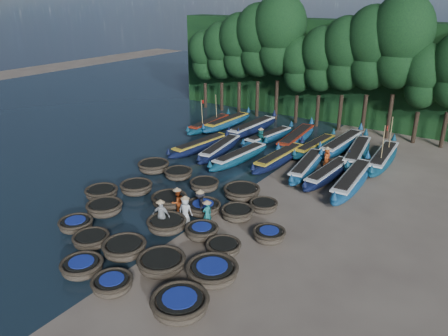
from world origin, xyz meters
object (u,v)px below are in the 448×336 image
Objects in this scene: coracle_13 at (202,231)px; long_boat_7 at (328,173)px; coracle_5 at (76,224)px; long_boat_17 at (383,158)px; coracle_2 at (82,267)px; coracle_7 at (124,248)px; coracle_19 at (269,235)px; long_boat_13 at (296,138)px; coracle_4 at (180,304)px; coracle_6 at (91,240)px; long_boat_3 at (220,149)px; coracle_12 at (167,224)px; coracle_9 at (212,272)px; long_boat_14 at (315,146)px; fisherman_2 at (178,201)px; fisherman_4 at (161,215)px; long_boat_6 at (307,166)px; coracle_18 at (237,213)px; fisherman_0 at (185,210)px; coracle_23 at (242,192)px; coracle_20 at (154,167)px; fisherman_1 at (207,212)px; long_boat_16 at (357,153)px; coracle_3 at (112,284)px; coracle_17 at (203,208)px; fisherman_3 at (200,203)px; fisherman_5 at (261,138)px; long_boat_4 at (240,156)px; coracle_15 at (136,188)px; coracle_16 at (169,200)px; long_boat_10 at (227,123)px; long_boat_11 at (252,128)px; long_boat_12 at (269,137)px; long_boat_2 at (201,145)px; long_boat_15 at (342,144)px; coracle_10 at (102,193)px; coracle_24 at (264,206)px; long_boat_9 at (209,124)px; coracle_11 at (105,208)px.

coracle_13 is 0.27× the size of long_boat_7.
long_boat_17 is at bearing 60.12° from coracle_5.
coracle_7 reaches higher than coracle_2.
coracle_19 is 16.49m from long_boat_13.
coracle_4 reaches higher than coracle_6.
long_boat_3 is 12.83m from long_boat_17.
coracle_12 is 0.31× the size of long_boat_13.
coracle_7 is 21.46m from long_boat_17.
coracle_12 is (-4.73, 2.24, -0.03)m from coracle_9.
fisherman_2 reaches higher than long_boat_14.
long_boat_6 is at bearing 59.55° from fisherman_4.
fisherman_0 is at bearing -136.71° from coracle_18.
long_boat_13 is at bearing 98.54° from coracle_23.
long_boat_13 is (-5.78, 15.45, 0.19)m from coracle_19.
coracle_20 reaches higher than coracle_23.
fisherman_1 is 0.93× the size of fisherman_2.
long_boat_16 is at bearing 6.41° from long_boat_14.
coracle_17 reaches higher than coracle_3.
fisherman_5 is (-3.24, 12.90, 0.01)m from fisherman_3.
fisherman_3 is at bearing 83.47° from coracle_7.
long_boat_4 is at bearing 84.01° from fisherman_4.
fisherman_1 reaches higher than coracle_13.
coracle_16 reaches higher than coracle_15.
fisherman_0 is (0.45, 4.36, 0.45)m from coracle_7.
coracle_6 is 9.42m from coracle_19.
long_boat_6 is at bearing -113.58° from fisherman_0.
long_boat_10 is 4.43× the size of fisherman_1.
long_boat_11 is (-3.13, 21.82, 0.18)m from coracle_6.
coracle_18 is 9.33m from long_boat_4.
long_boat_13 is at bearing 73.80° from coracle_15.
coracle_20 is (-9.06, 2.65, 0.04)m from coracle_18.
long_boat_12 is at bearing -26.99° from long_boat_11.
fisherman_0 is at bearing 100.05° from coracle_3.
fisherman_3 is (-4.73, 0.16, 0.48)m from coracle_19.
long_boat_7 is at bearing 68.34° from coracle_12.
long_boat_2 is 11.91m from long_boat_15.
coracle_20 reaches higher than coracle_18.
long_boat_11 is 2.92m from long_boat_12.
long_boat_12 is 0.84× the size of long_boat_15.
fisherman_1 is at bearing -104.99° from long_boat_6.
long_boat_3 is at bearing -80.84° from long_boat_11.
fisherman_3 reaches higher than coracle_10.
long_boat_4 is at bearing -153.91° from fisherman_2.
coracle_9 is 1.58× the size of fisherman_0.
long_boat_11 is at bearing 92.95° from coracle_5.
long_boat_7 is at bearing 78.05° from coracle_24.
coracle_18 is 1.15× the size of fisherman_4.
long_boat_9 is at bearing 123.29° from coracle_4.
long_boat_3 is 0.89× the size of long_boat_11.
long_boat_7 is at bearing 53.92° from coracle_11.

